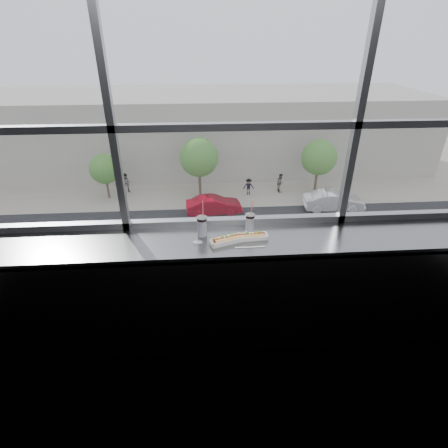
{
  "coord_description": "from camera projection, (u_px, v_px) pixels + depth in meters",
  "views": [
    {
      "loc": [
        -0.31,
        -1.35,
        2.66
      ],
      "look_at": [
        -0.13,
        1.23,
        1.25
      ],
      "focal_mm": 28.0,
      "sensor_mm": 36.0,
      "label": 1
    }
  ],
  "objects": [
    {
      "name": "counter",
      "position": [
        239.0,
        242.0,
        3.04
      ],
      "size": [
        6.0,
        0.55,
        0.06
      ],
      "primitive_type": "cube",
      "color": "gray",
      "rests_on": "ground"
    },
    {
      "name": "car_near_a",
      "position": [
        10.0,
        264.0,
        21.8
      ],
      "size": [
        3.08,
        6.09,
        1.95
      ],
      "primitive_type": "imported",
      "rotation": [
        0.0,
        0.0,
        1.46
      ],
      "color": "slate",
      "rests_on": "street_asphalt"
    },
    {
      "name": "car_near_d",
      "position": [
        327.0,
        251.0,
        23.07
      ],
      "size": [
        3.02,
        6.01,
        1.93
      ],
      "primitive_type": "imported",
      "rotation": [
        0.0,
        0.0,
        1.46
      ],
      "color": "white",
      "rests_on": "street_asphalt"
    },
    {
      "name": "car_near_e",
      "position": [
        408.0,
        247.0,
        23.36
      ],
      "size": [
        3.11,
        6.66,
        2.17
      ],
      "primitive_type": "imported",
      "rotation": [
        0.0,
        0.0,
        1.51
      ],
      "color": "navy",
      "rests_on": "street_asphalt"
    },
    {
      "name": "plaza_near",
      "position": [
        215.0,
        391.0,
        15.18
      ],
      "size": [
        50.0,
        14.0,
        0.04
      ],
      "primitive_type": "cube",
      "color": "#9F9685",
      "rests_on": "plaza_ground"
    },
    {
      "name": "pedestrian_a",
      "position": [
        126.0,
        181.0,
        33.57
      ],
      "size": [
        1.03,
        0.77,
        2.31
      ],
      "primitive_type": "imported",
      "color": "#66605B",
      "rests_on": "far_sidewalk"
    },
    {
      "name": "pedestrian_d",
      "position": [
        281.0,
        181.0,
        33.87
      ],
      "size": [
        0.72,
        0.96,
        2.17
      ],
      "primitive_type": "imported",
      "rotation": [
        0.0,
        0.0,
        1.57
      ],
      "color": "#66605B",
      "rests_on": "far_sidewalk"
    },
    {
      "name": "car_far_b",
      "position": [
        214.0,
        202.0,
        29.6
      ],
      "size": [
        3.18,
        6.44,
        2.07
      ],
      "primitive_type": "imported",
      "rotation": [
        0.0,
        0.0,
        1.67
      ],
      "color": "#B90016",
      "rests_on": "street_asphalt"
    },
    {
      "name": "window_mullions",
      "position": [
        238.0,
        87.0,
        2.69
      ],
      "size": [
        6.0,
        0.08,
        2.4
      ],
      "primitive_type": null,
      "color": "gray",
      "rests_on": "ground"
    },
    {
      "name": "hotdog_tray_left",
      "position": [
        227.0,
        240.0,
        2.95
      ],
      "size": [
        0.31,
        0.19,
        0.07
      ],
      "rotation": [
        0.0,
        0.0,
        0.33
      ],
      "color": "white",
      "rests_on": "counter"
    },
    {
      "name": "tree_center",
      "position": [
        199.0,
        157.0,
        31.74
      ],
      "size": [
        3.57,
        3.57,
        5.58
      ],
      "color": "#47382B",
      "rests_on": "far_sidewalk"
    },
    {
      "name": "pedestrian_c",
      "position": [
        249.0,
        185.0,
        33.26
      ],
      "size": [
        0.86,
        0.64,
        1.93
      ],
      "primitive_type": "imported",
      "color": "#66605B",
      "rests_on": "far_sidewalk"
    },
    {
      "name": "far_sidewalk",
      "position": [
        204.0,
        195.0,
        33.57
      ],
      "size": [
        80.0,
        6.0,
        0.04
      ],
      "primitive_type": "cube",
      "color": "#9F9685",
      "rests_on": "plaza_ground"
    },
    {
      "name": "soda_cup_left",
      "position": [
        202.0,
        225.0,
        3.03
      ],
      "size": [
        0.09,
        0.09,
        0.34
      ],
      "color": "white",
      "rests_on": "counter"
    },
    {
      "name": "plaza_ground",
      "position": [
        202.0,
        149.0,
        47.15
      ],
      "size": [
        120.0,
        120.0,
        0.0
      ],
      "primitive_type": "plane",
      "color": "#9F9685",
      "rests_on": "ground"
    },
    {
      "name": "loose_straw",
      "position": [
        250.0,
        247.0,
        2.89
      ],
      "size": [
        0.25,
        0.01,
        0.01
      ],
      "primitive_type": "cylinder",
      "rotation": [
        0.0,
        1.57,
        -0.01
      ],
      "color": "white",
      "rests_on": "counter"
    },
    {
      "name": "soda_cup_right",
      "position": [
        250.0,
        222.0,
        3.1
      ],
      "size": [
        0.09,
        0.09,
        0.31
      ],
      "color": "white",
      "rests_on": "counter"
    },
    {
      "name": "tree_right",
      "position": [
        319.0,
        158.0,
        32.57
      ],
      "size": [
        3.32,
        3.32,
        5.19
      ],
      "color": "#47382B",
      "rests_on": "far_sidewalk"
    },
    {
      "name": "car_near_b",
      "position": [
        129.0,
        259.0,
        22.24
      ],
      "size": [
        2.73,
        6.15,
        2.02
      ],
      "primitive_type": "imported",
      "rotation": [
        0.0,
        0.0,
        1.54
      ],
      "color": "black",
      "rests_on": "street_asphalt"
    },
    {
      "name": "car_far_c",
      "position": [
        334.0,
        198.0,
        30.2
      ],
      "size": [
        3.25,
        6.95,
        2.26
      ],
      "primitive_type": "imported",
      "rotation": [
        0.0,
        0.0,
        1.51
      ],
      "color": "white",
      "rests_on": "street_asphalt"
    },
    {
      "name": "wall_back_lower",
      "position": [
        235.0,
        271.0,
        3.53
      ],
      "size": [
        6.0,
        0.0,
        6.0
      ],
      "primitive_type": "plane",
      "rotation": [
        1.57,
        0.0,
        0.0
      ],
      "color": "black",
      "rests_on": "ground"
    },
    {
      "name": "counter_fascia",
      "position": [
        240.0,
        307.0,
        3.06
      ],
      "size": [
        6.0,
        0.04,
        1.04
      ],
      "primitive_type": "cube",
      "color": "gray",
      "rests_on": "ground"
    },
    {
      "name": "wrapper",
      "position": [
        198.0,
        242.0,
        2.95
      ],
      "size": [
        0.09,
        0.06,
        0.02
      ],
      "primitive_type": "ellipsoid",
      "color": "silver",
      "rests_on": "counter"
    },
    {
      "name": "hotdog_tray_right",
      "position": [
        252.0,
        236.0,
        3.01
      ],
      "size": [
        0.28,
        0.11,
        0.07
      ],
      "rotation": [
        0.0,
        0.0,
        0.07
      ],
      "color": "white",
      "rests_on": "counter"
    },
    {
      "name": "window_glass",
      "position": [
        238.0,
        87.0,
        2.71
      ],
      "size": [
        6.0,
        0.0,
        6.0
      ],
      "primitive_type": "plane",
      "rotation": [
        1.57,
        0.0,
        0.0
      ],
      "color": "silver",
      "rests_on": "ground"
    },
    {
      "name": "tree_left",
      "position": [
        105.0,
        169.0,
        31.62
      ],
      "size": [
        2.74,
        2.74,
        4.28
      ],
      "color": "#47382B",
      "rests_on": "far_sidewalk"
    },
    {
      "name": "far_building",
      "position": [
        202.0,
        129.0,
        40.42
      ],
      "size": [
        50.0,
        14.0,
        8.0
      ],
      "primitive_type": "cube",
      "color": "#A19B91",
      "rests_on": "plaza_ground"
    },
    {
      "name": "street_asphalt",
      "position": [
        207.0,
        238.0,
        26.56
      ],
      "size": [
        80.0,
        10.0,
        0.06
      ],
      "primitive_type": "cube",
      "color": "black",
      "rests_on": "plaza_ground"
    }
  ]
}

